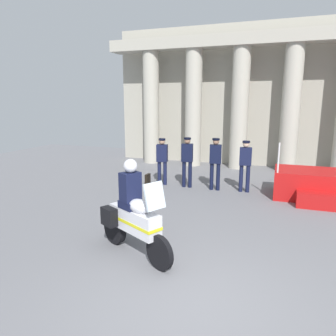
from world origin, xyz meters
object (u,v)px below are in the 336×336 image
officer_in_row_1 (187,158)px  motorcycle_with_rider (133,216)px  reviewing_stand (323,186)px  officer_in_row_3 (245,162)px  briefcase_on_ground (148,179)px  officer_in_row_2 (215,160)px  officer_in_row_0 (162,158)px

officer_in_row_1 → motorcycle_with_rider: bearing=86.5°
reviewing_stand → officer_in_row_3: bearing=179.0°
officer_in_row_1 → motorcycle_with_rider: 5.14m
motorcycle_with_rider → briefcase_on_ground: size_ratio=5.28×
officer_in_row_3 → motorcycle_with_rider: (-1.58, -5.18, -0.21)m
reviewing_stand → motorcycle_with_rider: bearing=-127.4°
officer_in_row_1 → officer_in_row_3: bearing=174.0°
motorcycle_with_rider → officer_in_row_1: bearing=122.7°
motorcycle_with_rider → officer_in_row_3: bearing=101.5°
officer_in_row_3 → briefcase_on_ground: 3.53m
officer_in_row_3 → briefcase_on_ground: officer_in_row_3 is taller
officer_in_row_1 → briefcase_on_ground: 1.70m
motorcycle_with_rider → briefcase_on_ground: bearing=138.5°
officer_in_row_1 → reviewing_stand: bearing=172.5°
reviewing_stand → officer_in_row_2: (-3.31, -0.05, 0.63)m
officer_in_row_0 → officer_in_row_1: size_ratio=0.96×
motorcycle_with_rider → officer_in_row_2: bearing=111.6°
reviewing_stand → officer_in_row_1: 4.34m
officer_in_row_0 → motorcycle_with_rider: motorcycle_with_rider is taller
reviewing_stand → officer_in_row_3: reviewing_stand is taller
officer_in_row_3 → motorcycle_with_rider: motorcycle_with_rider is taller
officer_in_row_1 → officer_in_row_2: bearing=170.2°
officer_in_row_3 → briefcase_on_ground: size_ratio=4.73×
reviewing_stand → officer_in_row_2: 3.37m
reviewing_stand → officer_in_row_2: reviewing_stand is taller
officer_in_row_2 → briefcase_on_ground: 2.61m
officer_in_row_1 → officer_in_row_3: officer_in_row_1 is taller
briefcase_on_ground → officer_in_row_0: bearing=10.7°
reviewing_stand → briefcase_on_ground: reviewing_stand is taller
officer_in_row_0 → motorcycle_with_rider: size_ratio=0.88×
officer_in_row_0 → briefcase_on_ground: (-0.53, -0.10, -0.80)m
officer_in_row_2 → motorcycle_with_rider: (-0.62, -5.09, -0.25)m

